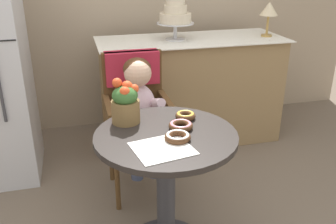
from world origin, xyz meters
name	(u,v)px	position (x,y,z in m)	size (l,w,h in m)	color
cafe_table	(166,170)	(0.00, 0.00, 0.51)	(0.72, 0.72, 0.72)	#282321
wicker_chair	(135,101)	(-0.04, 0.69, 0.64)	(0.42, 0.45, 0.95)	brown
seated_child	(139,104)	(-0.04, 0.53, 0.68)	(0.27, 0.32, 0.73)	silver
paper_napkin	(162,149)	(-0.05, -0.15, 0.72)	(0.26, 0.24, 0.00)	white
donut_front	(181,125)	(0.09, 0.04, 0.74)	(0.12, 0.12, 0.03)	#4C2D19
donut_mid	(178,137)	(0.04, -0.08, 0.74)	(0.13, 0.13, 0.03)	#4C2D19
donut_side	(185,115)	(0.15, 0.15, 0.74)	(0.11, 0.11, 0.04)	#4C2D19
flower_vase	(125,102)	(-0.17, 0.19, 0.83)	(0.15, 0.15, 0.24)	brown
display_counter	(190,90)	(0.55, 1.30, 0.45)	(1.56, 0.62, 0.90)	#93754C
tiered_cake_stand	(175,15)	(0.41, 1.30, 1.10)	(0.30, 0.30, 0.33)	silver
table_lamp	(269,10)	(1.20, 1.24, 1.12)	(0.15, 0.15, 0.28)	#B28C47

